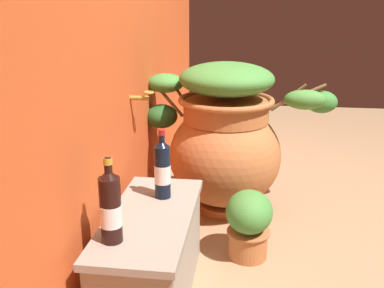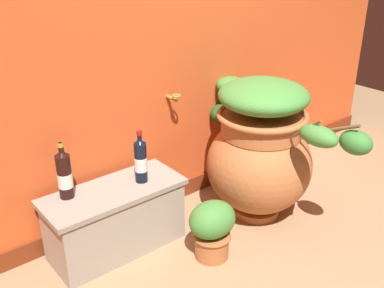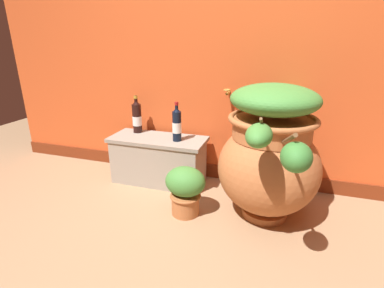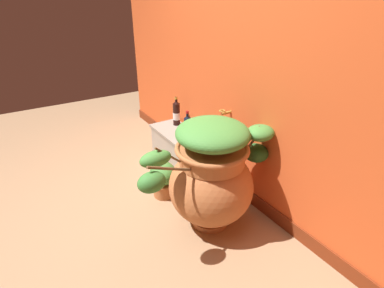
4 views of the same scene
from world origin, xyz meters
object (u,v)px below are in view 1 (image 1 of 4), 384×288
(terracotta_urn, at_px, (225,138))
(wine_bottle_middle, at_px, (110,206))
(wine_bottle_left, at_px, (162,168))
(potted_shrub, at_px, (249,222))

(terracotta_urn, distance_m, wine_bottle_middle, 1.22)
(wine_bottle_left, relative_size, wine_bottle_middle, 0.97)
(terracotta_urn, xyz_separation_m, wine_bottle_middle, (-1.17, 0.35, 0.08))
(terracotta_urn, relative_size, wine_bottle_left, 3.65)
(wine_bottle_left, xyz_separation_m, wine_bottle_middle, (-0.42, 0.11, 0.00))
(wine_bottle_left, height_order, potted_shrub, wine_bottle_left)
(wine_bottle_middle, bearing_deg, terracotta_urn, -16.48)
(wine_bottle_left, bearing_deg, potted_shrub, -62.51)
(potted_shrub, bearing_deg, terracotta_urn, 16.51)
(wine_bottle_left, height_order, wine_bottle_middle, wine_bottle_middle)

